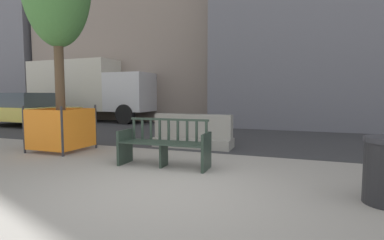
{
  "coord_description": "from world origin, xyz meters",
  "views": [
    {
      "loc": [
        1.84,
        -3.78,
        1.33
      ],
      "look_at": [
        -0.56,
        2.65,
        0.75
      ],
      "focal_mm": 28.0,
      "sensor_mm": 36.0,
      "label": 1
    }
  ],
  "objects_px": {
    "car_taxi_near": "(26,110)",
    "delivery_truck": "(90,88)",
    "construction_fence": "(61,128)",
    "street_bench": "(164,145)",
    "jersey_barrier_centre": "(193,134)"
  },
  "relations": [
    {
      "from": "street_bench",
      "to": "car_taxi_near",
      "type": "height_order",
      "value": "car_taxi_near"
    },
    {
      "from": "construction_fence",
      "to": "car_taxi_near",
      "type": "relative_size",
      "value": 0.25
    },
    {
      "from": "car_taxi_near",
      "to": "delivery_truck",
      "type": "xyz_separation_m",
      "value": [
        0.71,
        3.28,
        0.98
      ]
    },
    {
      "from": "jersey_barrier_centre",
      "to": "construction_fence",
      "type": "bearing_deg",
      "value": -151.55
    },
    {
      "from": "jersey_barrier_centre",
      "to": "delivery_truck",
      "type": "relative_size",
      "value": 0.29
    },
    {
      "from": "car_taxi_near",
      "to": "construction_fence",
      "type": "bearing_deg",
      "value": -34.25
    },
    {
      "from": "car_taxi_near",
      "to": "delivery_truck",
      "type": "relative_size",
      "value": 0.66
    },
    {
      "from": "street_bench",
      "to": "jersey_barrier_centre",
      "type": "xyz_separation_m",
      "value": [
        -0.2,
        2.09,
        -0.06
      ]
    },
    {
      "from": "street_bench",
      "to": "construction_fence",
      "type": "relative_size",
      "value": 1.47
    },
    {
      "from": "street_bench",
      "to": "construction_fence",
      "type": "distance_m",
      "value": 3.05
    },
    {
      "from": "jersey_barrier_centre",
      "to": "construction_fence",
      "type": "xyz_separation_m",
      "value": [
        -2.78,
        -1.51,
        0.2
      ]
    },
    {
      "from": "construction_fence",
      "to": "car_taxi_near",
      "type": "xyz_separation_m",
      "value": [
        -5.65,
        3.85,
        0.16
      ]
    },
    {
      "from": "jersey_barrier_centre",
      "to": "delivery_truck",
      "type": "distance_m",
      "value": 9.64
    },
    {
      "from": "car_taxi_near",
      "to": "delivery_truck",
      "type": "bearing_deg",
      "value": 77.73
    },
    {
      "from": "construction_fence",
      "to": "delivery_truck",
      "type": "height_order",
      "value": "delivery_truck"
    }
  ]
}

